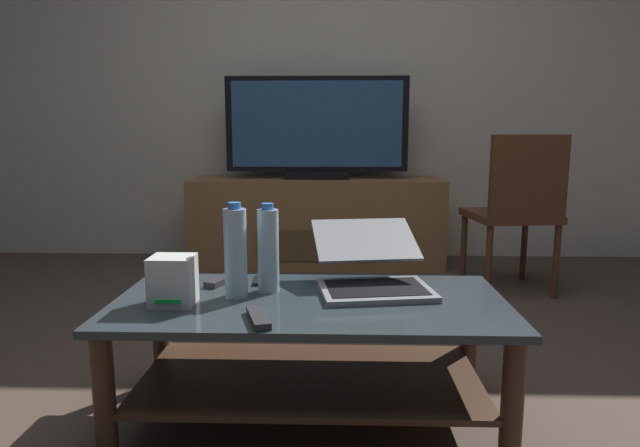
{
  "coord_description": "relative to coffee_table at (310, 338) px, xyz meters",
  "views": [
    {
      "loc": [
        0.05,
        -1.76,
        0.9
      ],
      "look_at": [
        -0.01,
        0.34,
        0.55
      ],
      "focal_mm": 30.72,
      "sensor_mm": 36.0,
      "label": 1
    }
  ],
  "objects": [
    {
      "name": "coffee_table",
      "position": [
        0.0,
        0.0,
        0.0
      ],
      "size": [
        1.19,
        0.58,
        0.4
      ],
      "color": "#2D383D",
      "rests_on": "ground"
    },
    {
      "name": "ground_plane",
      "position": [
        0.03,
        0.16,
        -0.27
      ],
      "size": [
        7.68,
        7.68,
        0.0
      ],
      "primitive_type": "plane",
      "color": "#4C3D33"
    },
    {
      "name": "router_box",
      "position": [
        -0.4,
        -0.06,
        0.2
      ],
      "size": [
        0.13,
        0.12,
        0.14
      ],
      "color": "white",
      "rests_on": "coffee_table"
    },
    {
      "name": "television",
      "position": [
        -0.05,
        2.06,
        0.64
      ],
      "size": [
        1.2,
        0.2,
        0.67
      ],
      "color": "black",
      "rests_on": "media_cabinet"
    },
    {
      "name": "water_bottle_far",
      "position": [
        -0.23,
        0.02,
        0.26
      ],
      "size": [
        0.07,
        0.07,
        0.29
      ],
      "color": "silver",
      "rests_on": "coffee_table"
    },
    {
      "name": "back_wall",
      "position": [
        0.03,
        2.4,
        1.13
      ],
      "size": [
        6.4,
        0.12,
        2.8
      ],
      "primitive_type": "cube",
      "color": "beige",
      "rests_on": "ground"
    },
    {
      "name": "laptop",
      "position": [
        0.19,
        0.14,
        0.19
      ],
      "size": [
        0.41,
        0.48,
        0.19
      ],
      "color": "gray",
      "rests_on": "coffee_table"
    },
    {
      "name": "cell_phone",
      "position": [
        -0.17,
        0.21,
        0.13
      ],
      "size": [
        0.08,
        0.14,
        0.01
      ],
      "primitive_type": "cube",
      "rotation": [
        0.0,
        0.0,
        0.05
      ],
      "color": "black",
      "rests_on": "coffee_table"
    },
    {
      "name": "water_bottle_near",
      "position": [
        -0.14,
        0.08,
        0.26
      ],
      "size": [
        0.07,
        0.07,
        0.28
      ],
      "color": "silver",
      "rests_on": "coffee_table"
    },
    {
      "name": "soundbar_remote",
      "position": [
        -0.13,
        -0.2,
        0.13
      ],
      "size": [
        0.09,
        0.17,
        0.02
      ],
      "primitive_type": "cube",
      "rotation": [
        0.0,
        0.0,
        0.3
      ],
      "color": "#2D2D30",
      "rests_on": "coffee_table"
    },
    {
      "name": "dining_chair",
      "position": [
        1.07,
        1.41,
        0.22
      ],
      "size": [
        0.49,
        0.49,
        0.89
      ],
      "color": "#59331E",
      "rests_on": "ground"
    },
    {
      "name": "media_cabinet",
      "position": [
        -0.05,
        2.08,
        0.02
      ],
      "size": [
        1.69,
        0.49,
        0.59
      ],
      "color": "olive",
      "rests_on": "ground"
    },
    {
      "name": "tv_remote",
      "position": [
        -0.3,
        0.18,
        0.13
      ],
      "size": [
        0.1,
        0.16,
        0.02
      ],
      "primitive_type": "cube",
      "rotation": [
        0.0,
        0.0,
        -0.38
      ],
      "color": "#2D2D30",
      "rests_on": "coffee_table"
    }
  ]
}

